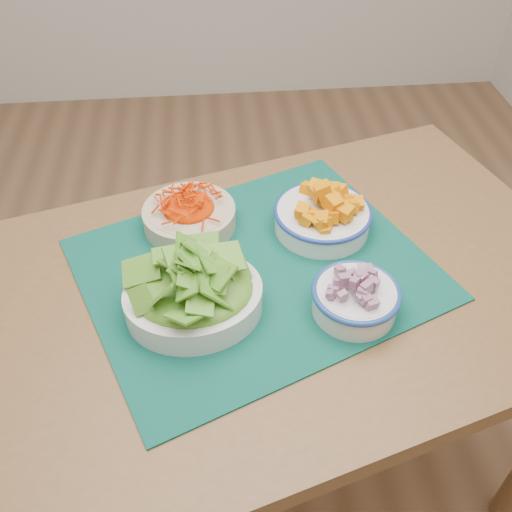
{
  "coord_description": "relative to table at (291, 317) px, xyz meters",
  "views": [
    {
      "loc": [
        0.14,
        -0.9,
        1.48
      ],
      "look_at": [
        0.21,
        -0.16,
        0.78
      ],
      "focal_mm": 40.0,
      "sensor_mm": 36.0,
      "label": 1
    }
  ],
  "objects": [
    {
      "name": "carrot_bowl",
      "position": [
        -0.18,
        0.16,
        0.15
      ],
      "size": [
        0.23,
        0.23,
        0.07
      ],
      "rotation": [
        0.0,
        0.0,
        0.3
      ],
      "color": "#C4B192",
      "rests_on": "placemat"
    },
    {
      "name": "placemat",
      "position": [
        -0.07,
        0.02,
        0.11
      ],
      "size": [
        0.74,
        0.68,
        0.0
      ],
      "primitive_type": "cube",
      "rotation": [
        0.0,
        0.0,
        0.39
      ],
      "color": "#033129",
      "rests_on": "table"
    },
    {
      "name": "onion_bowl",
      "position": [
        0.09,
        -0.09,
        0.15
      ],
      "size": [
        0.17,
        0.17,
        0.07
      ],
      "rotation": [
        0.0,
        0.0,
        -0.22
      ],
      "color": "silver",
      "rests_on": "placemat"
    },
    {
      "name": "squash_bowl",
      "position": [
        0.07,
        0.12,
        0.16
      ],
      "size": [
        0.24,
        0.24,
        0.1
      ],
      "rotation": [
        0.0,
        0.0,
        -0.43
      ],
      "color": "white",
      "rests_on": "placemat"
    },
    {
      "name": "lettuce_bowl",
      "position": [
        -0.18,
        -0.07,
        0.17
      ],
      "size": [
        0.25,
        0.22,
        0.11
      ],
      "rotation": [
        0.0,
        0.0,
        0.12
      ],
      "color": "silver",
      "rests_on": "placemat"
    },
    {
      "name": "table",
      "position": [
        0.0,
        0.0,
        0.0
      ],
      "size": [
        1.25,
        1.0,
        0.75
      ],
      "rotation": [
        0.0,
        0.0,
        0.28
      ],
      "color": "brown",
      "rests_on": "ground"
    },
    {
      "name": "ground",
      "position": [
        -0.27,
        0.18,
        -0.64
      ],
      "size": [
        4.0,
        4.0,
        0.0
      ],
      "primitive_type": "plane",
      "color": "#926847",
      "rests_on": "ground"
    }
  ]
}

